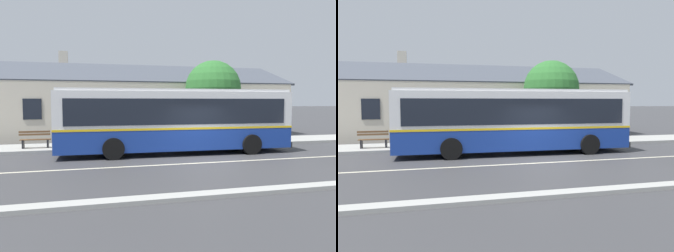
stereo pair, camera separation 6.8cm
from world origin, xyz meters
The scene contains 10 objects.
ground_plane centered at (0.00, 0.00, 0.00)m, with size 300.00×300.00×0.00m, color #38383A.
sidewalk_far centered at (0.00, 6.00, 0.07)m, with size 60.00×3.00×0.15m, color #9E9E99.
curb_near centered at (0.00, -4.75, 0.06)m, with size 60.00×0.50×0.12m, color #9E9E99.
lane_divider_stripe centered at (0.00, 0.00, 0.00)m, with size 60.00×0.16×0.01m, color beige.
community_building centered at (-0.56, 13.94, 2.08)m, with size 22.42×10.13×6.66m.
transit_bus centered at (-0.62, 2.90, 1.74)m, with size 11.80×3.01×3.24m.
bench_by_building centered at (-7.64, 5.55, 0.56)m, with size 1.55×0.51×0.94m.
bench_down_street centered at (-3.63, 5.42, 0.56)m, with size 1.58×0.51×0.94m.
street_tree_primary centered at (3.21, 7.28, 3.35)m, with size 3.63×3.63×5.32m.
bus_stop_sign centered at (6.63, 4.99, 1.64)m, with size 0.36×0.07×2.40m.
Camera 1 is at (-5.25, -13.01, 2.62)m, focal length 35.00 mm.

